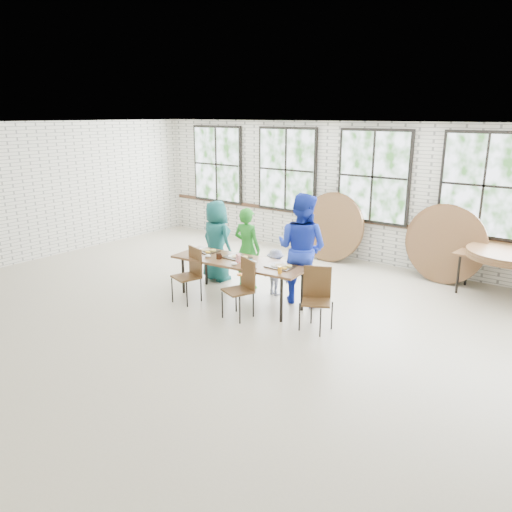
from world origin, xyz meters
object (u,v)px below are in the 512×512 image
at_px(dining_table, 240,263).
at_px(chair_near_left, 191,270).
at_px(chair_near_right, 243,283).
at_px(storage_table, 511,261).

distance_m(dining_table, chair_near_left, 0.85).
distance_m(chair_near_right, storage_table, 4.72).
relative_size(chair_near_left, storage_table, 0.51).
relative_size(dining_table, chair_near_right, 2.60).
relative_size(dining_table, storage_table, 1.33).
height_order(chair_near_right, storage_table, chair_near_right).
xyz_separation_m(chair_near_right, storage_table, (3.17, 3.49, 0.13)).
xyz_separation_m(dining_table, chair_near_right, (0.47, -0.49, -0.13)).
distance_m(dining_table, storage_table, 4.72).
height_order(chair_near_left, storage_table, chair_near_left).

